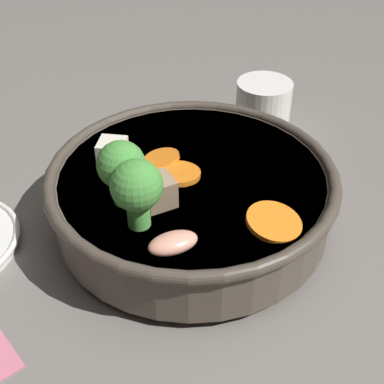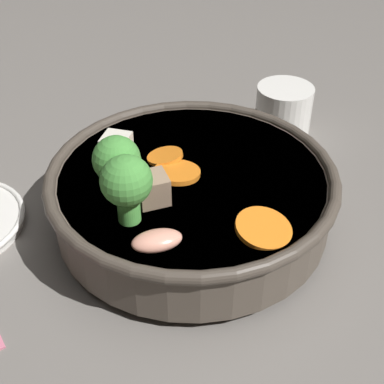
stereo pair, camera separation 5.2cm
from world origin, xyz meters
name	(u,v)px [view 2 (the right image)]	position (x,y,z in m)	size (l,w,h in m)	color
ground_plane	(192,225)	(0.00, 0.00, 0.00)	(3.00, 3.00, 0.00)	slate
stirfry_bowl	(190,191)	(0.00, 0.00, 0.04)	(0.28, 0.28, 0.13)	#51473D
tea_cup	(284,109)	(0.20, 0.08, 0.03)	(0.07, 0.07, 0.06)	white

